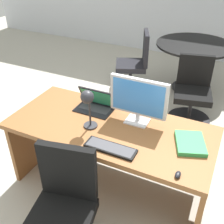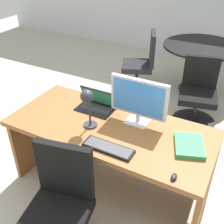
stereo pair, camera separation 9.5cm
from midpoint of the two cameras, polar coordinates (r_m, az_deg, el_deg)
The scene contains 12 objects.
ground at distance 3.97m, azimuth 10.76°, elevation -0.37°, with size 12.00×12.00×0.00m, color #B7B2A3.
desk at distance 2.55m, azimuth 1.12°, elevation -5.81°, with size 1.79×0.81×0.73m.
monitor at distance 2.34m, azimuth 6.66°, elevation 2.62°, with size 0.50×0.16×0.42m.
laptop at distance 2.62m, azimuth -2.04°, elevation 2.04°, with size 0.35×0.23×0.20m.
keyboard at distance 2.15m, azimuth 0.52°, elevation -7.40°, with size 0.41×0.13×0.02m.
mouse at distance 1.98m, azimuth 13.99°, elevation -12.83°, with size 0.04×0.07×0.03m.
desk_lamp at distance 2.25m, azimuth -3.85°, elevation 2.25°, with size 0.12×0.14×0.36m.
book at distance 2.26m, azimuth 16.75°, elevation -6.61°, with size 0.30×0.35×0.04m.
office_chair at distance 2.26m, azimuth -9.38°, elevation -19.86°, with size 0.56×0.57×0.89m.
meeting_table at distance 4.49m, azimuth 18.32°, elevation 10.67°, with size 1.15×1.15×0.75m.
meeting_chair_near at distance 4.46m, azimuth 6.61°, elevation 9.07°, with size 0.62×0.60×0.92m.
meeting_chair_far at distance 3.77m, azimuth 17.74°, elevation 2.73°, with size 0.56×0.57×0.85m.
Camera 2 is at (0.95, -1.71, 2.12)m, focal length 44.53 mm.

